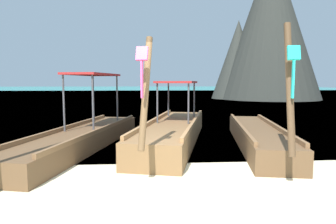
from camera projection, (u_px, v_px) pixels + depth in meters
ground at (181, 183)px, 5.29m from camera, size 120.00×120.00×0.00m
sea_water at (150, 90)px, 66.13m from camera, size 120.00×120.00×0.00m
longtail_boat_green_ribbon at (82, 136)px, 8.05m from camera, size 2.56×6.85×2.79m
longtail_boat_pink_ribbon at (174, 131)px, 8.78m from camera, size 2.73×6.85×2.61m
longtail_boat_turquoise_ribbon at (258, 136)px, 8.25m from camera, size 2.06×6.16×2.83m
karst_rock at (266, 28)px, 31.32m from camera, size 11.01×10.36×15.69m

